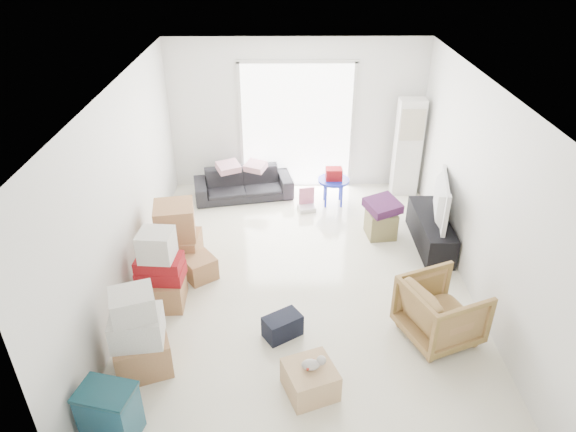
{
  "coord_description": "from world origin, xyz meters",
  "views": [
    {
      "loc": [
        -0.25,
        -5.75,
        4.33
      ],
      "look_at": [
        -0.18,
        0.2,
        0.91
      ],
      "focal_mm": 32.0,
      "sensor_mm": 36.0,
      "label": 1
    }
  ],
  "objects_px": {
    "armchair": "(442,308)",
    "kids_table": "(334,179)",
    "tv_console": "(431,231)",
    "television": "(433,213)",
    "wood_crate": "(310,380)",
    "ottoman": "(381,224)",
    "sofa": "(243,180)",
    "ac_tower": "(408,148)",
    "storage_bins": "(110,413)"
  },
  "relations": [
    {
      "from": "sofa",
      "to": "kids_table",
      "type": "relative_size",
      "value": 2.56
    },
    {
      "from": "tv_console",
      "to": "television",
      "type": "relative_size",
      "value": 1.28
    },
    {
      "from": "sofa",
      "to": "wood_crate",
      "type": "distance_m",
      "value": 4.57
    },
    {
      "from": "sofa",
      "to": "storage_bins",
      "type": "bearing_deg",
      "value": -111.49
    },
    {
      "from": "tv_console",
      "to": "television",
      "type": "distance_m",
      "value": 0.31
    },
    {
      "from": "storage_bins",
      "to": "kids_table",
      "type": "relative_size",
      "value": 0.89
    },
    {
      "from": "sofa",
      "to": "storage_bins",
      "type": "relative_size",
      "value": 2.88
    },
    {
      "from": "armchair",
      "to": "storage_bins",
      "type": "relative_size",
      "value": 1.4
    },
    {
      "from": "armchair",
      "to": "ottoman",
      "type": "bearing_deg",
      "value": -14.22
    },
    {
      "from": "armchair",
      "to": "storage_bins",
      "type": "xyz_separation_m",
      "value": [
        -3.5,
        -1.34,
        -0.12
      ]
    },
    {
      "from": "tv_console",
      "to": "television",
      "type": "bearing_deg",
      "value": 0.0
    },
    {
      "from": "television",
      "to": "ottoman",
      "type": "xyz_separation_m",
      "value": [
        -0.71,
        0.27,
        -0.33
      ]
    },
    {
      "from": "ac_tower",
      "to": "wood_crate",
      "type": "xyz_separation_m",
      "value": [
        -1.92,
        -4.6,
        -0.71
      ]
    },
    {
      "from": "ottoman",
      "to": "ac_tower",
      "type": "bearing_deg",
      "value": 66.07
    },
    {
      "from": "television",
      "to": "armchair",
      "type": "distance_m",
      "value": 2.05
    },
    {
      "from": "television",
      "to": "kids_table",
      "type": "relative_size",
      "value": 1.64
    },
    {
      "from": "sofa",
      "to": "kids_table",
      "type": "distance_m",
      "value": 1.62
    },
    {
      "from": "tv_console",
      "to": "armchair",
      "type": "xyz_separation_m",
      "value": [
        -0.4,
        -2.01,
        0.18
      ]
    },
    {
      "from": "wood_crate",
      "to": "ottoman",
      "type": "bearing_deg",
      "value": 67.93
    },
    {
      "from": "kids_table",
      "to": "ottoman",
      "type": "bearing_deg",
      "value": -58.3
    },
    {
      "from": "television",
      "to": "ottoman",
      "type": "bearing_deg",
      "value": 81.43
    },
    {
      "from": "tv_console",
      "to": "wood_crate",
      "type": "bearing_deg",
      "value": -124.81
    },
    {
      "from": "kids_table",
      "to": "wood_crate",
      "type": "bearing_deg",
      "value": -98.16
    },
    {
      "from": "tv_console",
      "to": "sofa",
      "type": "bearing_deg",
      "value": 151.39
    },
    {
      "from": "television",
      "to": "storage_bins",
      "type": "xyz_separation_m",
      "value": [
        -3.9,
        -3.35,
        -0.24
      ]
    },
    {
      "from": "sofa",
      "to": "ottoman",
      "type": "xyz_separation_m",
      "value": [
        2.25,
        -1.35,
        -0.12
      ]
    },
    {
      "from": "ac_tower",
      "to": "television",
      "type": "bearing_deg",
      "value": -88.38
    },
    {
      "from": "tv_console",
      "to": "armchair",
      "type": "bearing_deg",
      "value": -101.37
    },
    {
      "from": "sofa",
      "to": "armchair",
      "type": "height_order",
      "value": "armchair"
    },
    {
      "from": "armchair",
      "to": "ac_tower",
      "type": "bearing_deg",
      "value": -27.32
    },
    {
      "from": "tv_console",
      "to": "ottoman",
      "type": "distance_m",
      "value": 0.76
    },
    {
      "from": "armchair",
      "to": "kids_table",
      "type": "xyz_separation_m",
      "value": [
        -0.97,
        3.35,
        0.07
      ]
    },
    {
      "from": "ac_tower",
      "to": "television",
      "type": "xyz_separation_m",
      "value": [
        0.05,
        -1.76,
        -0.33
      ]
    },
    {
      "from": "television",
      "to": "storage_bins",
      "type": "height_order",
      "value": "television"
    },
    {
      "from": "armchair",
      "to": "wood_crate",
      "type": "relative_size",
      "value": 1.69
    },
    {
      "from": "television",
      "to": "wood_crate",
      "type": "distance_m",
      "value": 3.48
    },
    {
      "from": "ac_tower",
      "to": "ottoman",
      "type": "xyz_separation_m",
      "value": [
        -0.66,
        -1.5,
        -0.66
      ]
    },
    {
      "from": "tv_console",
      "to": "television",
      "type": "height_order",
      "value": "television"
    },
    {
      "from": "television",
      "to": "kids_table",
      "type": "distance_m",
      "value": 1.92
    },
    {
      "from": "tv_console",
      "to": "armchair",
      "type": "height_order",
      "value": "armchair"
    },
    {
      "from": "ottoman",
      "to": "kids_table",
      "type": "height_order",
      "value": "kids_table"
    },
    {
      "from": "armchair",
      "to": "tv_console",
      "type": "bearing_deg",
      "value": -33.33
    },
    {
      "from": "ac_tower",
      "to": "television",
      "type": "distance_m",
      "value": 1.8
    },
    {
      "from": "tv_console",
      "to": "ottoman",
      "type": "relative_size",
      "value": 3.32
    },
    {
      "from": "wood_crate",
      "to": "tv_console",
      "type": "bearing_deg",
      "value": 55.19
    },
    {
      "from": "armchair",
      "to": "ottoman",
      "type": "relative_size",
      "value": 1.96
    },
    {
      "from": "storage_bins",
      "to": "kids_table",
      "type": "height_order",
      "value": "kids_table"
    },
    {
      "from": "kids_table",
      "to": "wood_crate",
      "type": "xyz_separation_m",
      "value": [
        -0.6,
        -4.18,
        -0.32
      ]
    },
    {
      "from": "sofa",
      "to": "storage_bins",
      "type": "xyz_separation_m",
      "value": [
        -0.94,
        -4.96,
        -0.04
      ]
    },
    {
      "from": "armchair",
      "to": "storage_bins",
      "type": "distance_m",
      "value": 3.74
    }
  ]
}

